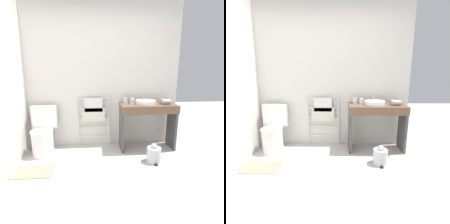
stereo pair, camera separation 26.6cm
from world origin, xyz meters
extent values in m
plane|color=beige|center=(0.00, 0.00, 0.00)|extent=(12.00, 12.00, 0.00)
cube|color=silver|center=(0.00, 1.66, 1.30)|extent=(2.90, 0.12, 2.60)
cylinder|color=white|center=(-1.01, 1.21, 0.21)|extent=(0.35, 0.35, 0.42)
cylinder|color=white|center=(-1.01, 1.21, 0.43)|extent=(0.36, 0.36, 0.02)
cube|color=white|center=(-1.01, 1.45, 0.62)|extent=(0.42, 0.16, 0.40)
cylinder|color=silver|center=(-1.01, 1.45, 0.82)|extent=(0.05, 0.05, 0.01)
cylinder|color=white|center=(-0.44, 1.56, 0.48)|extent=(0.02, 0.02, 0.95)
cylinder|color=white|center=(0.15, 1.56, 0.48)|extent=(0.02, 0.02, 0.95)
cylinder|color=white|center=(-0.14, 1.56, 0.17)|extent=(0.58, 0.02, 0.02)
cylinder|color=white|center=(-0.14, 1.56, 0.36)|extent=(0.58, 0.02, 0.02)
cylinder|color=white|center=(-0.14, 1.56, 0.54)|extent=(0.58, 0.02, 0.02)
cylinder|color=white|center=(-0.14, 1.56, 0.73)|extent=(0.58, 0.02, 0.02)
cylinder|color=white|center=(-0.14, 1.56, 0.92)|extent=(0.58, 0.02, 0.02)
cube|color=white|center=(-0.14, 1.54, 0.80)|extent=(0.33, 0.04, 0.26)
cube|color=silver|center=(-0.14, 1.54, 0.61)|extent=(0.42, 0.04, 0.26)
cube|color=brown|center=(0.82, 1.34, 0.82)|extent=(0.98, 0.46, 0.03)
cube|color=brown|center=(0.82, 1.12, 0.75)|extent=(0.98, 0.02, 0.10)
cube|color=#4C4C4F|center=(0.35, 1.34, 0.40)|extent=(0.04, 0.39, 0.80)
cube|color=#4C4C4F|center=(1.29, 1.34, 0.40)|extent=(0.04, 0.39, 0.80)
cylinder|color=white|center=(0.77, 1.32, 0.87)|extent=(0.35, 0.35, 0.07)
cylinder|color=silver|center=(0.77, 1.32, 0.90)|extent=(0.29, 0.29, 0.01)
cylinder|color=silver|center=(0.77, 1.53, 0.89)|extent=(0.02, 0.02, 0.12)
cylinder|color=silver|center=(0.77, 1.48, 0.94)|extent=(0.02, 0.09, 0.02)
cylinder|color=white|center=(0.44, 1.49, 0.89)|extent=(0.08, 0.08, 0.10)
cylinder|color=white|center=(0.56, 1.43, 0.88)|extent=(0.07, 0.07, 0.10)
cylinder|color=#B7B7BC|center=(1.14, 1.30, 0.88)|extent=(0.14, 0.09, 0.09)
cone|color=#9C9CA0|center=(1.23, 1.30, 0.88)|extent=(0.05, 0.08, 0.08)
cube|color=#B7B7BC|center=(1.11, 1.40, 0.88)|extent=(0.05, 0.11, 0.06)
cylinder|color=silver|center=(0.80, 0.82, 0.12)|extent=(0.22, 0.22, 0.24)
sphere|color=silver|center=(0.80, 0.82, 0.26)|extent=(0.10, 0.10, 0.10)
cube|color=black|center=(0.80, 0.69, 0.01)|extent=(0.05, 0.04, 0.02)
cube|color=gray|center=(-1.01, 0.69, 0.01)|extent=(0.56, 0.36, 0.01)
camera|label=1|loc=(-0.09, -1.64, 1.41)|focal=28.00mm
camera|label=2|loc=(0.18, -1.65, 1.41)|focal=28.00mm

